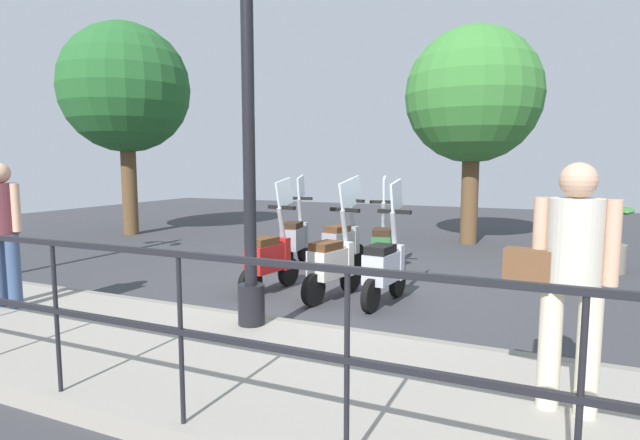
{
  "coord_description": "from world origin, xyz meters",
  "views": [
    {
      "loc": [
        -6.51,
        -2.47,
        1.73
      ],
      "look_at": [
        0.2,
        0.5,
        0.9
      ],
      "focal_mm": 28.0,
      "sensor_mm": 36.0,
      "label": 1
    }
  ],
  "objects_px": {
    "scooter_far_1": "(343,242)",
    "scooter_far_2": "(295,237)",
    "tree_large": "(125,89)",
    "scooter_near_0": "(385,266)",
    "lamp_post_near": "(249,137)",
    "tree_distant": "(473,96)",
    "potted_palm": "(607,244)",
    "pedestrian_with_bag": "(570,269)",
    "scooter_far_0": "(382,245)",
    "scooter_near_2": "(270,257)",
    "scooter_near_1": "(333,262)",
    "pedestrian_distant": "(3,224)"
  },
  "relations": [
    {
      "from": "lamp_post_near",
      "to": "scooter_near_2",
      "type": "xyz_separation_m",
      "value": [
        1.66,
        0.74,
        -1.5
      ]
    },
    {
      "from": "lamp_post_near",
      "to": "pedestrian_distant",
      "type": "xyz_separation_m",
      "value": [
        -0.57,
        2.79,
        -0.9
      ]
    },
    {
      "from": "pedestrian_distant",
      "to": "tree_distant",
      "type": "distance_m",
      "value": 8.8
    },
    {
      "from": "pedestrian_distant",
      "to": "scooter_far_1",
      "type": "height_order",
      "value": "pedestrian_distant"
    },
    {
      "from": "scooter_near_1",
      "to": "scooter_far_1",
      "type": "distance_m",
      "value": 1.63
    },
    {
      "from": "scooter_near_0",
      "to": "scooter_far_0",
      "type": "height_order",
      "value": "same"
    },
    {
      "from": "tree_large",
      "to": "pedestrian_distant",
      "type": "bearing_deg",
      "value": -146.14
    },
    {
      "from": "tree_distant",
      "to": "scooter_far_1",
      "type": "distance_m",
      "value": 4.84
    },
    {
      "from": "scooter_near_2",
      "to": "scooter_far_0",
      "type": "distance_m",
      "value": 1.88
    },
    {
      "from": "pedestrian_distant",
      "to": "scooter_near_0",
      "type": "xyz_separation_m",
      "value": [
        2.29,
        -3.65,
        -0.6
      ]
    },
    {
      "from": "lamp_post_near",
      "to": "potted_palm",
      "type": "xyz_separation_m",
      "value": [
        4.97,
        -3.58,
        -1.53
      ]
    },
    {
      "from": "potted_palm",
      "to": "pedestrian_distant",
      "type": "bearing_deg",
      "value": 131.03
    },
    {
      "from": "tree_distant",
      "to": "scooter_near_0",
      "type": "distance_m",
      "value": 5.94
    },
    {
      "from": "scooter_far_1",
      "to": "scooter_far_2",
      "type": "bearing_deg",
      "value": 94.27
    },
    {
      "from": "pedestrian_with_bag",
      "to": "scooter_far_0",
      "type": "xyz_separation_m",
      "value": [
        3.87,
        2.37,
        -0.6
      ]
    },
    {
      "from": "potted_palm",
      "to": "scooter_near_0",
      "type": "bearing_deg",
      "value": 140.09
    },
    {
      "from": "scooter_near_1",
      "to": "scooter_far_1",
      "type": "relative_size",
      "value": 1.0
    },
    {
      "from": "scooter_near_0",
      "to": "tree_distant",
      "type": "bearing_deg",
      "value": 3.31
    },
    {
      "from": "lamp_post_near",
      "to": "tree_large",
      "type": "height_order",
      "value": "tree_large"
    },
    {
      "from": "potted_palm",
      "to": "pedestrian_with_bag",
      "type": "bearing_deg",
      "value": 171.62
    },
    {
      "from": "tree_distant",
      "to": "pedestrian_distant",
      "type": "bearing_deg",
      "value": 152.44
    },
    {
      "from": "lamp_post_near",
      "to": "potted_palm",
      "type": "distance_m",
      "value": 6.32
    },
    {
      "from": "tree_distant",
      "to": "potted_palm",
      "type": "xyz_separation_m",
      "value": [
        -2.04,
        -2.41,
        -2.7
      ]
    },
    {
      "from": "scooter_near_2",
      "to": "scooter_far_1",
      "type": "height_order",
      "value": "same"
    },
    {
      "from": "pedestrian_with_bag",
      "to": "tree_distant",
      "type": "xyz_separation_m",
      "value": [
        7.7,
        1.58,
        2.06
      ]
    },
    {
      "from": "tree_large",
      "to": "scooter_near_1",
      "type": "relative_size",
      "value": 3.28
    },
    {
      "from": "pedestrian_with_bag",
      "to": "scooter_far_2",
      "type": "height_order",
      "value": "pedestrian_with_bag"
    },
    {
      "from": "scooter_far_0",
      "to": "scooter_far_1",
      "type": "distance_m",
      "value": 0.68
    },
    {
      "from": "tree_large",
      "to": "tree_distant",
      "type": "xyz_separation_m",
      "value": [
        1.87,
        -7.79,
        -0.36
      ]
    },
    {
      "from": "scooter_far_0",
      "to": "pedestrian_with_bag",
      "type": "bearing_deg",
      "value": -161.78
    },
    {
      "from": "scooter_near_0",
      "to": "scooter_near_1",
      "type": "xyz_separation_m",
      "value": [
        -0.03,
        0.68,
        0.0
      ]
    },
    {
      "from": "tree_large",
      "to": "scooter_near_0",
      "type": "relative_size",
      "value": 3.28
    },
    {
      "from": "pedestrian_with_bag",
      "to": "scooter_near_2",
      "type": "relative_size",
      "value": 1.03
    },
    {
      "from": "pedestrian_distant",
      "to": "potted_palm",
      "type": "relative_size",
      "value": 1.5
    },
    {
      "from": "tree_large",
      "to": "scooter_near_1",
      "type": "distance_m",
      "value": 8.2
    },
    {
      "from": "tree_large",
      "to": "scooter_far_2",
      "type": "relative_size",
      "value": 3.28
    },
    {
      "from": "pedestrian_distant",
      "to": "tree_large",
      "type": "xyz_separation_m",
      "value": [
        5.71,
        3.83,
        2.42
      ]
    },
    {
      "from": "tree_large",
      "to": "tree_distant",
      "type": "relative_size",
      "value": 1.1
    },
    {
      "from": "pedestrian_with_bag",
      "to": "scooter_far_1",
      "type": "distance_m",
      "value": 5.01
    },
    {
      "from": "tree_distant",
      "to": "scooter_near_0",
      "type": "height_order",
      "value": "tree_distant"
    },
    {
      "from": "tree_large",
      "to": "tree_distant",
      "type": "distance_m",
      "value": 8.02
    },
    {
      "from": "tree_distant",
      "to": "scooter_near_2",
      "type": "bearing_deg",
      "value": 160.4
    },
    {
      "from": "lamp_post_near",
      "to": "scooter_near_1",
      "type": "distance_m",
      "value": 2.26
    },
    {
      "from": "pedestrian_with_bag",
      "to": "scooter_near_2",
      "type": "height_order",
      "value": "pedestrian_with_bag"
    },
    {
      "from": "potted_palm",
      "to": "scooter_near_1",
      "type": "xyz_separation_m",
      "value": [
        -3.29,
        3.41,
        0.04
      ]
    },
    {
      "from": "pedestrian_distant",
      "to": "tree_large",
      "type": "distance_m",
      "value": 7.29
    },
    {
      "from": "scooter_far_2",
      "to": "potted_palm",
      "type": "bearing_deg",
      "value": -80.0
    },
    {
      "from": "pedestrian_with_bag",
      "to": "scooter_far_0",
      "type": "bearing_deg",
      "value": 39.39
    },
    {
      "from": "pedestrian_distant",
      "to": "scooter_near_2",
      "type": "height_order",
      "value": "pedestrian_distant"
    },
    {
      "from": "lamp_post_near",
      "to": "scooter_far_1",
      "type": "bearing_deg",
      "value": 5.29
    }
  ]
}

